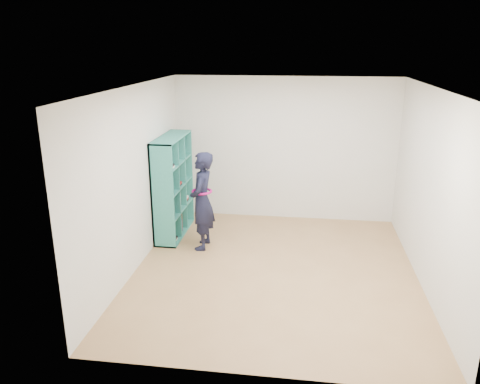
# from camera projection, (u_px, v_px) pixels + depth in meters

# --- Properties ---
(floor) EXTENTS (4.50, 4.50, 0.00)m
(floor) POSITION_uv_depth(u_px,v_px,m) (275.00, 271.00, 6.74)
(floor) COLOR #9A7146
(floor) RESTS_ON ground
(ceiling) EXTENTS (4.50, 4.50, 0.00)m
(ceiling) POSITION_uv_depth(u_px,v_px,m) (279.00, 87.00, 5.95)
(ceiling) COLOR white
(ceiling) RESTS_ON wall_back
(wall_left) EXTENTS (0.02, 4.50, 2.60)m
(wall_left) POSITION_uv_depth(u_px,v_px,m) (135.00, 179.00, 6.61)
(wall_left) COLOR silver
(wall_left) RESTS_ON floor
(wall_right) EXTENTS (0.02, 4.50, 2.60)m
(wall_right) POSITION_uv_depth(u_px,v_px,m) (430.00, 191.00, 6.09)
(wall_right) COLOR silver
(wall_right) RESTS_ON floor
(wall_back) EXTENTS (4.00, 0.02, 2.60)m
(wall_back) POSITION_uv_depth(u_px,v_px,m) (285.00, 150.00, 8.47)
(wall_back) COLOR silver
(wall_back) RESTS_ON floor
(wall_front) EXTENTS (4.00, 0.02, 2.60)m
(wall_front) POSITION_uv_depth(u_px,v_px,m) (261.00, 256.00, 4.22)
(wall_front) COLOR silver
(wall_front) RESTS_ON floor
(bookshelf) EXTENTS (0.37, 1.27, 1.69)m
(bookshelf) POSITION_uv_depth(u_px,v_px,m) (171.00, 187.00, 7.86)
(bookshelf) COLOR #287C71
(bookshelf) RESTS_ON floor
(person) EXTENTS (0.38, 0.57, 1.56)m
(person) POSITION_uv_depth(u_px,v_px,m) (202.00, 201.00, 7.31)
(person) COLOR black
(person) RESTS_ON floor
(smartphone) EXTENTS (0.01, 0.09, 0.12)m
(smartphone) POSITION_uv_depth(u_px,v_px,m) (193.00, 193.00, 7.37)
(smartphone) COLOR silver
(smartphone) RESTS_ON person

